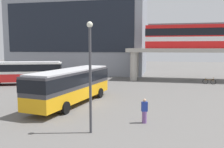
% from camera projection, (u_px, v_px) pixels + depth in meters
% --- Properties ---
extents(ground_plane, '(120.00, 120.00, 0.00)m').
position_uv_depth(ground_plane, '(108.00, 86.00, 32.16)').
color(ground_plane, '#605E5B').
extents(station_building, '(26.77, 12.91, 16.17)m').
position_uv_depth(station_building, '(80.00, 33.00, 49.73)').
color(station_building, gray).
rests_on(station_building, ground_plane).
extents(elevated_platform, '(26.34, 5.98, 5.06)m').
position_uv_depth(elevated_platform, '(212.00, 53.00, 37.28)').
color(elevated_platform, '#ADA89E').
rests_on(elevated_platform, ground_plane).
extents(train, '(21.37, 2.96, 3.84)m').
position_uv_depth(train, '(215.00, 36.00, 36.90)').
color(train, red).
rests_on(train, elevated_platform).
extents(bus_main, '(4.38, 11.31, 3.22)m').
position_uv_depth(bus_main, '(72.00, 83.00, 21.89)').
color(bus_main, orange).
rests_on(bus_main, ground_plane).
extents(bus_secondary, '(11.25, 6.10, 3.22)m').
position_uv_depth(bus_secondary, '(21.00, 70.00, 33.56)').
color(bus_secondary, red).
rests_on(bus_secondary, ground_plane).
extents(bicycle_brown, '(1.75, 0.51, 1.04)m').
position_uv_depth(bicycle_brown, '(209.00, 82.00, 34.15)').
color(bicycle_brown, black).
rests_on(bicycle_brown, ground_plane).
extents(pedestrian_waiting_near_stop, '(0.47, 0.38, 1.71)m').
position_uv_depth(pedestrian_waiting_near_stop, '(144.00, 112.00, 16.49)').
color(pedestrian_waiting_near_stop, '#724C8C').
rests_on(pedestrian_waiting_near_stop, ground_plane).
extents(lamp_post, '(0.36, 0.36, 6.71)m').
position_uv_depth(lamp_post, '(90.00, 69.00, 14.25)').
color(lamp_post, '#3F3F44').
rests_on(lamp_post, ground_plane).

